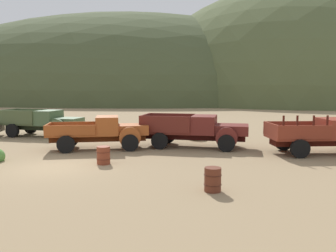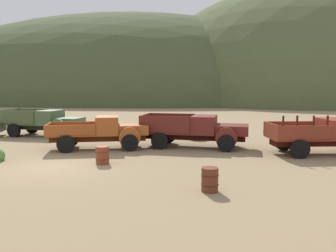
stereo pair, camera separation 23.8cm
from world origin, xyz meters
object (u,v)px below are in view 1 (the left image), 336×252
at_px(truck_weathered_green, 47,122).
at_px(oil_drum_by_truck, 103,155).
at_px(oil_drum_spare, 213,179).
at_px(truck_oxide_orange, 106,132).
at_px(truck_rust_red, 330,135).
at_px(truck_oxblood, 201,130).

distance_m(truck_weathered_green, oil_drum_by_truck, 10.67).
distance_m(truck_weathered_green, oil_drum_spare, 16.76).
relative_size(truck_weathered_green, truck_oxide_orange, 1.02).
relative_size(truck_weathered_green, oil_drum_by_truck, 7.32).
xyz_separation_m(oil_drum_by_truck, oil_drum_spare, (5.11, -3.56, 0.00)).
height_order(truck_oxide_orange, oil_drum_spare, truck_oxide_orange).
height_order(truck_weathered_green, truck_rust_red, truck_rust_red).
bearing_deg(truck_oxblood, oil_drum_spare, -80.55).
distance_m(truck_oxide_orange, truck_oxblood, 5.57).
distance_m(truck_weathered_green, truck_oxblood, 11.63).
relative_size(truck_rust_red, oil_drum_spare, 7.34).
bearing_deg(truck_oxblood, truck_weathered_green, 169.35).
xyz_separation_m(truck_weathered_green, oil_drum_by_truck, (6.93, -8.09, -0.61)).
xyz_separation_m(truck_rust_red, oil_drum_spare, (-6.16, -7.78, -0.60)).
bearing_deg(truck_oxblood, truck_oxide_orange, -162.91).
height_order(truck_oxide_orange, truck_rust_red, truck_rust_red).
relative_size(truck_oxide_orange, oil_drum_spare, 7.11).
bearing_deg(truck_weathered_green, truck_oxblood, -8.28).
height_order(truck_weathered_green, truck_oxblood, same).
height_order(truck_oxide_orange, oil_drum_by_truck, truck_oxide_orange).
bearing_deg(truck_oxide_orange, truck_weathered_green, 127.35).
bearing_deg(oil_drum_spare, truck_oxide_orange, 129.99).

